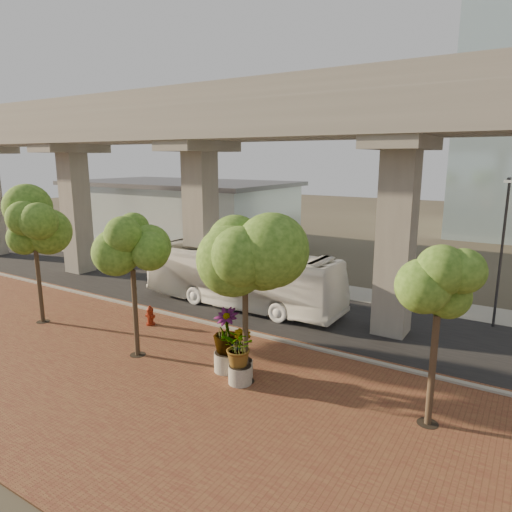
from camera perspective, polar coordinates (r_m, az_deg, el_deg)
The scene contains 18 objects.
ground at distance 24.68m, azimuth 1.46°, elevation -8.30°, with size 160.00×160.00×0.00m, color #3C372C.
brick_plaza at distance 18.79m, azimuth -11.48°, elevation -15.30°, with size 70.00×13.00×0.06m, color brown.
asphalt_road at distance 26.31m, azimuth 3.69°, elevation -6.95°, with size 90.00×8.00×0.04m, color black.
curb_strip at distance 23.06m, azimuth -1.10°, elevation -9.59°, with size 70.00×0.25×0.16m, color gray.
far_sidewalk at distance 31.05m, azimuth 8.52°, elevation -4.05°, with size 90.00×3.00×0.06m, color gray.
transit_viaduct at distance 24.90m, azimuth 3.91°, elevation 9.06°, with size 72.00×5.60×12.40m.
station_pavilion at distance 48.23m, azimuth -9.47°, elevation 5.55°, with size 23.00×13.00×6.30m.
transit_bus at distance 26.84m, azimuth -1.97°, elevation -2.69°, with size 2.95×12.55×3.50m, color white.
fire_hydrant at distance 24.65m, azimuth -13.09°, elevation -7.27°, with size 0.52×0.47×1.04m.
planter_front at distance 17.82m, azimuth -2.01°, elevation -11.66°, with size 2.05×2.05×2.25m.
planter_right at distance 18.72m, azimuth -3.76°, elevation -9.67°, with size 2.49×2.49×2.66m.
planter_left at distance 18.28m, azimuth -1.82°, elevation -11.16°, with size 1.98×1.98×2.18m.
street_tree_far_west at distance 25.96m, azimuth -26.06°, elevation 3.19°, with size 4.06×4.06×6.94m.
street_tree_near_west at distance 19.96m, azimuth -15.28°, elevation 0.83°, with size 3.11×3.11×6.23m.
street_tree_near_east at distance 16.83m, azimuth -1.38°, elevation -0.33°, with size 4.13×4.13×6.83m.
street_tree_far_east at distance 15.17m, azimuth 21.95°, elevation -3.82°, with size 3.03×3.03×6.02m.
streetlamp_west at distance 34.73m, azimuth -7.75°, elevation 6.41°, with size 0.44×1.29×8.94m.
streetlamp_east at distance 25.85m, azimuth 28.43°, elevation 1.46°, with size 0.38×1.11×7.67m.
Camera 1 is at (11.69, -19.95, 8.62)m, focal length 32.00 mm.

